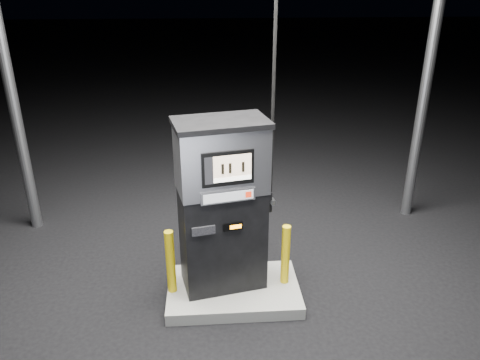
{
  "coord_description": "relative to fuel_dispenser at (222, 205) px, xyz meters",
  "views": [
    {
      "loc": [
        -0.26,
        -4.71,
        3.65
      ],
      "look_at": [
        0.08,
        0.0,
        1.57
      ],
      "focal_mm": 35.0,
      "sensor_mm": 36.0,
      "label": 1
    }
  ],
  "objects": [
    {
      "name": "fuel_dispenser",
      "position": [
        0.0,
        0.0,
        0.0
      ],
      "size": [
        1.2,
        0.81,
        4.31
      ],
      "rotation": [
        0.0,
        0.0,
        0.21
      ],
      "color": "black",
      "rests_on": "pump_island"
    },
    {
      "name": "bollard_right",
      "position": [
        0.75,
        -0.05,
        -0.68
      ],
      "size": [
        0.14,
        0.14,
        0.78
      ],
      "primitive_type": "cylinder",
      "rotation": [
        0.0,
        0.0,
        -0.4
      ],
      "color": "yellow",
      "rests_on": "pump_island"
    },
    {
      "name": "ground",
      "position": [
        0.11,
        -0.1,
        -1.22
      ],
      "size": [
        80.0,
        80.0,
        0.0
      ],
      "primitive_type": "plane",
      "color": "black",
      "rests_on": "ground"
    },
    {
      "name": "bollard_left",
      "position": [
        -0.63,
        -0.13,
        -0.66
      ],
      "size": [
        0.12,
        0.12,
        0.81
      ],
      "primitive_type": "cylinder",
      "rotation": [
        0.0,
        0.0,
        -0.14
      ],
      "color": "yellow",
      "rests_on": "pump_island"
    },
    {
      "name": "pump_island",
      "position": [
        0.11,
        -0.1,
        -1.14
      ],
      "size": [
        1.6,
        1.0,
        0.15
      ],
      "primitive_type": "cube",
      "color": "slate",
      "rests_on": "ground"
    }
  ]
}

